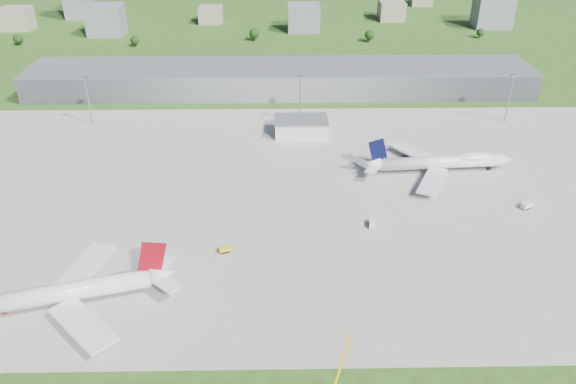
{
  "coord_description": "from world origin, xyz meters",
  "views": [
    {
      "loc": [
        -1.06,
        -162.5,
        117.6
      ],
      "look_at": [
        2.15,
        25.57,
        9.0
      ],
      "focal_mm": 35.0,
      "sensor_mm": 36.0,
      "label": 1
    }
  ],
  "objects_px": {
    "airliner_blue_quad": "(441,162)",
    "van_white_far": "(527,206)",
    "van_white_near": "(372,224)",
    "tug_yellow": "(225,250)",
    "airliner_red_twin": "(64,293)"
  },
  "relations": [
    {
      "from": "airliner_red_twin",
      "to": "tug_yellow",
      "type": "distance_m",
      "value": 54.43
    },
    {
      "from": "airliner_blue_quad",
      "to": "tug_yellow",
      "type": "height_order",
      "value": "airliner_blue_quad"
    },
    {
      "from": "airliner_red_twin",
      "to": "van_white_far",
      "type": "distance_m",
      "value": 173.75
    },
    {
      "from": "van_white_far",
      "to": "van_white_near",
      "type": "bearing_deg",
      "value": 159.62
    },
    {
      "from": "airliner_red_twin",
      "to": "van_white_far",
      "type": "bearing_deg",
      "value": -176.4
    },
    {
      "from": "van_white_near",
      "to": "airliner_red_twin",
      "type": "bearing_deg",
      "value": 121.97
    },
    {
      "from": "airliner_blue_quad",
      "to": "airliner_red_twin",
      "type": "bearing_deg",
      "value": -151.98
    },
    {
      "from": "tug_yellow",
      "to": "van_white_far",
      "type": "xyz_separation_m",
      "value": [
        118.08,
        27.3,
        0.28
      ]
    },
    {
      "from": "airliner_blue_quad",
      "to": "van_white_near",
      "type": "xyz_separation_m",
      "value": [
        -36.78,
        -43.29,
        -3.67
      ]
    },
    {
      "from": "airliner_blue_quad",
      "to": "tug_yellow",
      "type": "relative_size",
      "value": 15.19
    },
    {
      "from": "van_white_near",
      "to": "van_white_far",
      "type": "distance_m",
      "value": 64.6
    },
    {
      "from": "tug_yellow",
      "to": "van_white_near",
      "type": "relative_size",
      "value": 0.89
    },
    {
      "from": "van_white_near",
      "to": "airliner_blue_quad",
      "type": "bearing_deg",
      "value": -31.39
    },
    {
      "from": "airliner_red_twin",
      "to": "airliner_blue_quad",
      "type": "bearing_deg",
      "value": -162.81
    },
    {
      "from": "airliner_blue_quad",
      "to": "van_white_far",
      "type": "height_order",
      "value": "airliner_blue_quad"
    }
  ]
}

